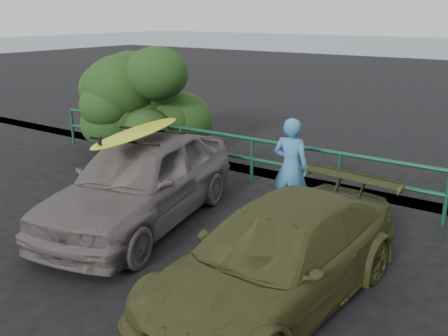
# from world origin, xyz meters

# --- Properties ---
(ground) EXTENTS (80.00, 80.00, 0.00)m
(ground) POSITION_xyz_m (0.00, 0.00, 0.00)
(ground) COLOR black
(guardrail) EXTENTS (14.00, 0.08, 1.04)m
(guardrail) POSITION_xyz_m (0.00, 5.00, 0.52)
(guardrail) COLOR #14472F
(guardrail) RESTS_ON ground
(shrub_left) EXTENTS (3.20, 2.40, 2.60)m
(shrub_left) POSITION_xyz_m (-4.80, 5.40, 1.30)
(shrub_left) COLOR #224218
(shrub_left) RESTS_ON ground
(sedan) EXTENTS (2.82, 4.93, 1.58)m
(sedan) POSITION_xyz_m (-1.47, 2.05, 0.79)
(sedan) COLOR #635B58
(sedan) RESTS_ON ground
(olive_vehicle) EXTENTS (2.16, 4.57, 1.29)m
(olive_vehicle) POSITION_xyz_m (1.77, 1.13, 0.64)
(olive_vehicle) COLOR #3F411C
(olive_vehicle) RESTS_ON ground
(man) EXTENTS (0.70, 0.49, 1.84)m
(man) POSITION_xyz_m (0.53, 3.85, 0.92)
(man) COLOR teal
(man) RESTS_ON ground
(roof_rack) EXTENTS (1.49, 1.19, 0.04)m
(roof_rack) POSITION_xyz_m (-1.47, 2.05, 1.60)
(roof_rack) COLOR black
(roof_rack) RESTS_ON sedan
(surfboard) EXTENTS (1.08, 2.64, 0.08)m
(surfboard) POSITION_xyz_m (-1.47, 2.05, 1.66)
(surfboard) COLOR #D2DE17
(surfboard) RESTS_ON roof_rack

